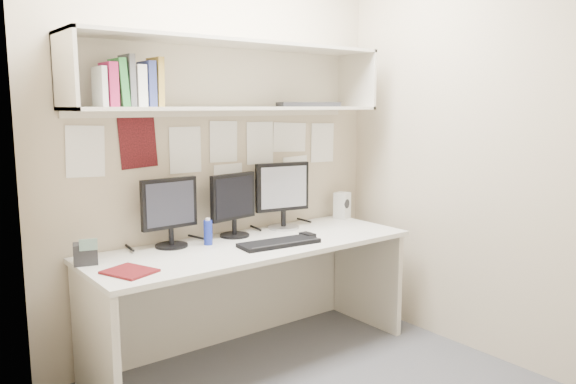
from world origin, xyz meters
TOP-DOWN VIEW (x-y plane):
  - wall_back at (0.00, 1.00)m, footprint 2.40×0.02m
  - wall_front at (0.00, -1.00)m, footprint 2.40×0.02m
  - wall_left at (-1.20, 0.00)m, footprint 0.02×2.00m
  - wall_right at (1.20, 0.00)m, footprint 0.02×2.00m
  - desk at (0.00, 0.65)m, footprint 2.00×0.70m
  - overhead_hutch at (0.00, 0.86)m, footprint 2.00×0.38m
  - pinned_papers at (0.00, 0.99)m, footprint 1.92×0.01m
  - monitor_left at (-0.43, 0.87)m, footprint 0.35×0.19m
  - monitor_center at (0.01, 0.87)m, footprint 0.34×0.19m
  - monitor_right at (0.39, 0.87)m, footprint 0.38×0.21m
  - keyboard at (0.10, 0.51)m, footprint 0.50×0.22m
  - mouse at (0.35, 0.55)m, footprint 0.06×0.10m
  - speaker at (0.94, 0.87)m, footprint 0.12×0.12m
  - blue_bottle at (-0.23, 0.77)m, footprint 0.05×0.05m
  - maroon_notebook at (-0.82, 0.51)m, footprint 0.26×0.29m
  - desk_phone at (-0.94, 0.80)m, footprint 0.14×0.14m
  - book_stack at (-0.67, 0.79)m, footprint 0.33×0.17m
  - hutch_tray at (0.54, 0.78)m, footprint 0.43×0.26m

SIDE VIEW (x-z plane):
  - desk at x=0.00m, z-range 0.00..0.73m
  - maroon_notebook at x=-0.82m, z-range 0.73..0.74m
  - keyboard at x=0.10m, z-range 0.73..0.75m
  - mouse at x=0.35m, z-range 0.73..0.76m
  - desk_phone at x=-0.94m, z-range 0.71..0.86m
  - blue_bottle at x=-0.23m, z-range 0.73..0.89m
  - speaker at x=0.94m, z-range 0.73..0.92m
  - monitor_center at x=0.01m, z-range 0.75..1.15m
  - monitor_left at x=-0.43m, z-range 0.75..1.16m
  - monitor_right at x=0.39m, z-range 0.75..1.19m
  - pinned_papers at x=0.00m, z-range 1.01..1.49m
  - wall_back at x=0.00m, z-range 0.00..2.60m
  - wall_front at x=0.00m, z-range 0.00..2.60m
  - wall_left at x=-1.20m, z-range 0.00..2.60m
  - wall_right at x=1.20m, z-range 0.00..2.60m
  - hutch_tray at x=0.54m, z-range 1.54..1.57m
  - book_stack at x=-0.67m, z-range 1.52..1.79m
  - overhead_hutch at x=0.00m, z-range 1.52..1.92m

